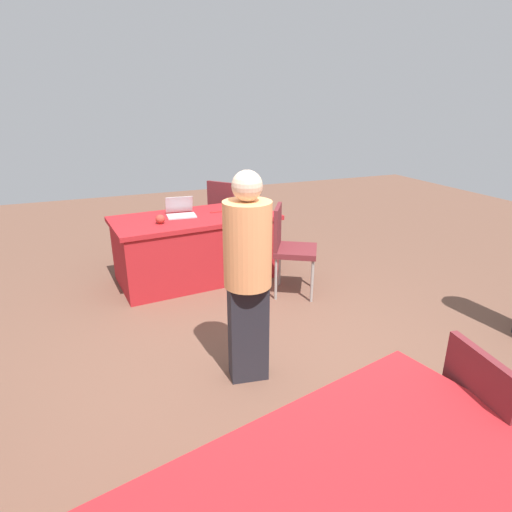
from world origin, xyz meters
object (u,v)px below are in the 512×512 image
table_foreground (196,247)px  yarn_ball (160,219)px  chair_tucked_left (226,209)px  person_attendee_browsing (248,271)px  scissors_red (218,212)px  chair_near_front (492,424)px  chair_by_pillar (289,244)px  laptop_silver (181,212)px

table_foreground → yarn_ball: 0.62m
table_foreground → yarn_ball: bearing=21.7°
chair_tucked_left → person_attendee_browsing: 3.10m
person_attendee_browsing → scissors_red: person_attendee_browsing is taller
chair_near_front → yarn_ball: size_ratio=9.67×
yarn_ball → scissors_red: 0.76m
yarn_ball → scissors_red: size_ratio=0.55×
chair_near_front → person_attendee_browsing: 1.68m
chair_by_pillar → yarn_ball: chair_by_pillar is taller
chair_by_pillar → laptop_silver: chair_by_pillar is taller
chair_near_front → laptop_silver: bearing=-161.4°
laptop_silver → chair_near_front: bearing=104.7°
laptop_silver → scissors_red: laptop_silver is taller
table_foreground → chair_by_pillar: chair_by_pillar is taller
chair_near_front → chair_tucked_left: size_ratio=1.00×
chair_by_pillar → scissors_red: chair_by_pillar is taller
chair_tucked_left → yarn_ball: bearing=-83.9°
chair_tucked_left → scissors_red: 0.96m
chair_by_pillar → chair_near_front: bearing=25.1°
chair_tucked_left → laptop_silver: (0.82, 0.85, 0.24)m
table_foreground → person_attendee_browsing: 2.11m
table_foreground → yarn_ball: size_ratio=19.28×
chair_near_front → chair_by_pillar: chair_by_pillar is taller
person_attendee_browsing → scissors_red: bearing=87.5°
laptop_silver → yarn_ball: 0.37m
chair_tucked_left → person_attendee_browsing: person_attendee_browsing is taller
yarn_ball → chair_by_pillar: bearing=152.8°
person_attendee_browsing → laptop_silver: bearing=99.3°
chair_by_pillar → yarn_ball: size_ratio=9.78×
table_foreground → laptop_silver: size_ratio=5.69×
chair_by_pillar → person_attendee_browsing: 1.60m
chair_tucked_left → laptop_silver: bearing=-82.9°
chair_tucked_left → laptop_silver: chair_tucked_left is taller
chair_by_pillar → person_attendee_browsing: person_attendee_browsing is taller
table_foreground → chair_tucked_left: 1.17m
chair_tucked_left → laptop_silver: 1.21m
laptop_silver → chair_by_pillar: bearing=141.6°
chair_near_front → chair_by_pillar: (-0.29, -2.75, 0.01)m
chair_by_pillar → scissors_red: size_ratio=5.43×
table_foreground → scissors_red: size_ratio=10.69×
table_foreground → chair_by_pillar: bearing=135.5°
person_attendee_browsing → table_foreground: bearing=95.4°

